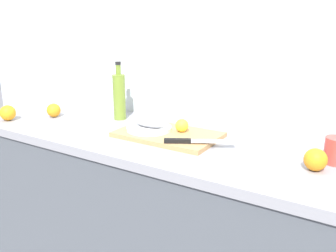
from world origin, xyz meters
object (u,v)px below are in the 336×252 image
cutting_board (168,135)px  white_plate (149,128)px  olive_oil_bottle (119,96)px  chef_knife (191,141)px  orange_0 (8,113)px  fish_fillet (149,123)px  lemon_0 (182,125)px

cutting_board → white_plate: bearing=-172.0°
white_plate → olive_oil_bottle: olive_oil_bottle is taller
chef_knife → orange_0: size_ratio=3.34×
cutting_board → orange_0: 0.87m
fish_fillet → olive_oil_bottle: size_ratio=0.51×
white_plate → fish_fillet: bearing=166.0°
chef_knife → olive_oil_bottle: bearing=130.1°
white_plate → olive_oil_bottle: 0.33m
cutting_board → white_plate: 0.10m
orange_0 → fish_fillet: bearing=14.4°
cutting_board → lemon_0: 0.07m
chef_knife → olive_oil_bottle: olive_oil_bottle is taller
cutting_board → olive_oil_bottle: size_ratio=1.49×
cutting_board → olive_oil_bottle: (-0.37, 0.12, 0.11)m
lemon_0 → orange_0: 0.93m
white_plate → lemon_0: bearing=21.2°
cutting_board → fish_fillet: (-0.09, -0.01, 0.04)m
cutting_board → lemon_0: lemon_0 is taller
chef_knife → orange_0: bearing=158.0°
fish_fillet → lemon_0: (0.14, 0.05, -0.00)m
chef_knife → olive_oil_bottle: size_ratio=0.89×
white_plate → fish_fillet: (-0.00, 0.00, 0.03)m
chef_knife → fish_fillet: bearing=136.6°
lemon_0 → orange_0: bearing=-164.5°
orange_0 → white_plate: bearing=14.4°
white_plate → lemon_0: (0.14, 0.05, 0.02)m
lemon_0 → olive_oil_bottle: 0.43m
olive_oil_bottle → orange_0: olive_oil_bottle is taller
chef_knife → lemon_0: bearing=103.2°
cutting_board → chef_knife: size_ratio=1.68×
orange_0 → cutting_board: bearing=13.7°
fish_fillet → orange_0: size_ratio=1.92×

